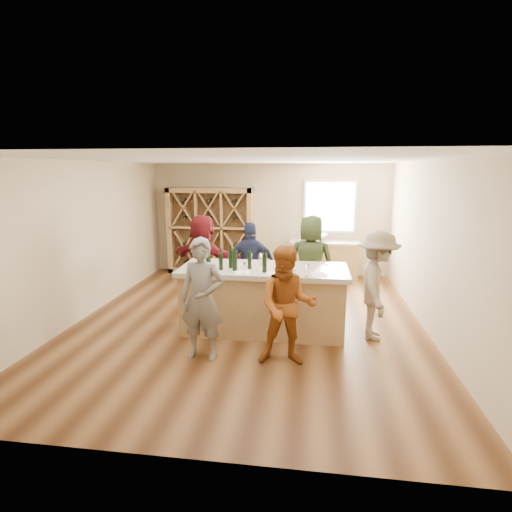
# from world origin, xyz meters

# --- Properties ---
(floor) EXTENTS (6.00, 7.00, 0.10)m
(floor) POSITION_xyz_m (0.00, 0.00, -0.05)
(floor) COLOR brown
(floor) RESTS_ON ground
(ceiling) EXTENTS (6.00, 7.00, 0.10)m
(ceiling) POSITION_xyz_m (0.00, 0.00, 2.85)
(ceiling) COLOR white
(ceiling) RESTS_ON ground
(wall_back) EXTENTS (6.00, 0.10, 2.80)m
(wall_back) POSITION_xyz_m (0.00, 3.55, 1.40)
(wall_back) COLOR #BFAC8B
(wall_back) RESTS_ON ground
(wall_front) EXTENTS (6.00, 0.10, 2.80)m
(wall_front) POSITION_xyz_m (0.00, -3.55, 1.40)
(wall_front) COLOR #BFAC8B
(wall_front) RESTS_ON ground
(wall_left) EXTENTS (0.10, 7.00, 2.80)m
(wall_left) POSITION_xyz_m (-3.05, 0.00, 1.40)
(wall_left) COLOR #BFAC8B
(wall_left) RESTS_ON ground
(wall_right) EXTENTS (0.10, 7.00, 2.80)m
(wall_right) POSITION_xyz_m (3.05, 0.00, 1.40)
(wall_right) COLOR #BFAC8B
(wall_right) RESTS_ON ground
(window_frame) EXTENTS (1.30, 0.06, 1.30)m
(window_frame) POSITION_xyz_m (1.50, 3.47, 1.75)
(window_frame) COLOR white
(window_frame) RESTS_ON wall_back
(window_pane) EXTENTS (1.18, 0.01, 1.18)m
(window_pane) POSITION_xyz_m (1.50, 3.44, 1.75)
(window_pane) COLOR white
(window_pane) RESTS_ON wall_back
(wine_rack) EXTENTS (2.20, 0.45, 2.20)m
(wine_rack) POSITION_xyz_m (-1.50, 3.27, 1.10)
(wine_rack) COLOR #A6804F
(wine_rack) RESTS_ON floor
(back_counter_base) EXTENTS (1.60, 0.58, 0.86)m
(back_counter_base) POSITION_xyz_m (1.40, 3.20, 0.43)
(back_counter_base) COLOR #A6804F
(back_counter_base) RESTS_ON floor
(back_counter_top) EXTENTS (1.70, 0.62, 0.06)m
(back_counter_top) POSITION_xyz_m (1.40, 3.20, 0.89)
(back_counter_top) COLOR #B6AB95
(back_counter_top) RESTS_ON back_counter_base
(sink) EXTENTS (0.54, 0.54, 0.19)m
(sink) POSITION_xyz_m (1.20, 3.20, 1.01)
(sink) COLOR silver
(sink) RESTS_ON back_counter_top
(faucet) EXTENTS (0.02, 0.02, 0.30)m
(faucet) POSITION_xyz_m (1.20, 3.38, 1.07)
(faucet) COLOR silver
(faucet) RESTS_ON back_counter_top
(tasting_counter_base) EXTENTS (2.60, 1.00, 1.00)m
(tasting_counter_base) POSITION_xyz_m (0.30, -0.35, 0.50)
(tasting_counter_base) COLOR #A6804F
(tasting_counter_base) RESTS_ON floor
(tasting_counter_top) EXTENTS (2.72, 1.12, 0.08)m
(tasting_counter_top) POSITION_xyz_m (0.30, -0.35, 1.04)
(tasting_counter_top) COLOR #B6AB95
(tasting_counter_top) RESTS_ON tasting_counter_base
(wine_bottle_a) EXTENTS (0.09, 0.09, 0.33)m
(wine_bottle_a) POSITION_xyz_m (-0.58, -0.50, 1.25)
(wine_bottle_a) COLOR black
(wine_bottle_a) RESTS_ON tasting_counter_top
(wine_bottle_b) EXTENTS (0.08, 0.08, 0.27)m
(wine_bottle_b) POSITION_xyz_m (-0.36, -0.58, 1.21)
(wine_bottle_b) COLOR black
(wine_bottle_b) RESTS_ON tasting_counter_top
(wine_bottle_c) EXTENTS (0.09, 0.09, 0.29)m
(wine_bottle_c) POSITION_xyz_m (-0.22, -0.44, 1.23)
(wine_bottle_c) COLOR black
(wine_bottle_c) RESTS_ON tasting_counter_top
(wine_bottle_d) EXTENTS (0.10, 0.10, 0.32)m
(wine_bottle_d) POSITION_xyz_m (-0.13, -0.60, 1.24)
(wine_bottle_d) COLOR black
(wine_bottle_d) RESTS_ON tasting_counter_top
(wine_bottle_e) EXTENTS (0.08, 0.08, 0.27)m
(wine_bottle_e) POSITION_xyz_m (0.09, -0.46, 1.22)
(wine_bottle_e) COLOR black
(wine_bottle_e) RESTS_ON tasting_counter_top
(wine_glass_a) EXTENTS (0.08, 0.08, 0.20)m
(wine_glass_a) POSITION_xyz_m (0.05, -0.81, 1.18)
(wine_glass_a) COLOR white
(wine_glass_a) RESTS_ON tasting_counter_top
(wine_glass_b) EXTENTS (0.08, 0.08, 0.17)m
(wine_glass_b) POSITION_xyz_m (0.55, -0.75, 1.16)
(wine_glass_b) COLOR white
(wine_glass_b) RESTS_ON tasting_counter_top
(wine_glass_c) EXTENTS (0.09, 0.09, 0.20)m
(wine_glass_c) POSITION_xyz_m (1.00, -0.84, 1.18)
(wine_glass_c) COLOR white
(wine_glass_c) RESTS_ON tasting_counter_top
(wine_glass_d) EXTENTS (0.09, 0.09, 0.18)m
(wine_glass_d) POSITION_xyz_m (0.81, -0.48, 1.17)
(wine_glass_d) COLOR white
(wine_glass_d) RESTS_ON tasting_counter_top
(wine_glass_e) EXTENTS (0.07, 0.07, 0.16)m
(wine_glass_e) POSITION_xyz_m (1.31, -0.63, 1.16)
(wine_glass_e) COLOR white
(wine_glass_e) RESTS_ON tasting_counter_top
(tasting_menu_a) EXTENTS (0.28, 0.34, 0.00)m
(tasting_menu_a) POSITION_xyz_m (0.01, -0.70, 1.08)
(tasting_menu_a) COLOR white
(tasting_menu_a) RESTS_ON tasting_counter_top
(tasting_menu_b) EXTENTS (0.34, 0.38, 0.00)m
(tasting_menu_b) POSITION_xyz_m (0.51, -0.71, 1.08)
(tasting_menu_b) COLOR white
(tasting_menu_b) RESTS_ON tasting_counter_top
(tasting_menu_c) EXTENTS (0.24, 0.32, 0.00)m
(tasting_menu_c) POSITION_xyz_m (1.19, -0.70, 1.08)
(tasting_menu_c) COLOR white
(tasting_menu_c) RESTS_ON tasting_counter_top
(person_near_left) EXTENTS (0.66, 0.51, 1.74)m
(person_near_left) POSITION_xyz_m (-0.44, -1.45, 0.87)
(person_near_left) COLOR slate
(person_near_left) RESTS_ON floor
(person_near_right) EXTENTS (0.83, 0.48, 1.66)m
(person_near_right) POSITION_xyz_m (0.76, -1.47, 0.83)
(person_near_right) COLOR #994C19
(person_near_right) RESTS_ON floor
(person_server) EXTENTS (0.62, 1.16, 1.73)m
(person_server) POSITION_xyz_m (2.10, -0.42, 0.87)
(person_server) COLOR gray
(person_server) RESTS_ON floor
(person_far_mid) EXTENTS (1.03, 0.60, 1.68)m
(person_far_mid) POSITION_xyz_m (-0.06, 0.70, 0.84)
(person_far_mid) COLOR #191E38
(person_far_mid) RESTS_ON floor
(person_far_right) EXTENTS (0.98, 0.73, 1.83)m
(person_far_right) POSITION_xyz_m (1.06, 0.80, 0.91)
(person_far_right) COLOR #263319
(person_far_right) RESTS_ON floor
(person_far_left) EXTENTS (1.77, 1.22, 1.80)m
(person_far_left) POSITION_xyz_m (-1.05, 0.87, 0.90)
(person_far_left) COLOR #590F14
(person_far_left) RESTS_ON floor
(wine_bottle_f) EXTENTS (0.07, 0.07, 0.30)m
(wine_bottle_f) POSITION_xyz_m (0.35, -0.65, 1.23)
(wine_bottle_f) COLOR black
(wine_bottle_f) RESTS_ON tasting_counter_top
(wine_glass_f) EXTENTS (0.07, 0.07, 0.18)m
(wine_glass_f) POSITION_xyz_m (0.25, -0.15, 1.17)
(wine_glass_f) COLOR white
(wine_glass_f) RESTS_ON tasting_counter_top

